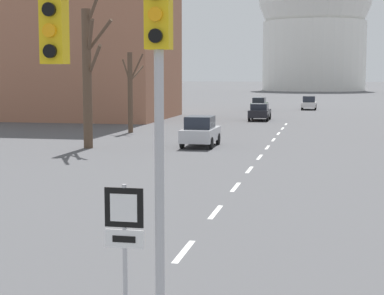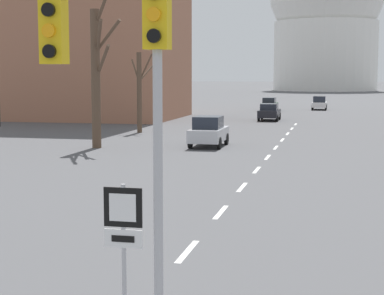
{
  "view_description": "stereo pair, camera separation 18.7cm",
  "coord_description": "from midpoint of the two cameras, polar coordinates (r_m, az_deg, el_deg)",
  "views": [
    {
      "loc": [
        3.21,
        -2.56,
        4.18
      ],
      "look_at": [
        1.1,
        7.61,
        3.01
      ],
      "focal_mm": 60.0,
      "sensor_mm": 36.0,
      "label": 1
    },
    {
      "loc": [
        3.39,
        -2.52,
        4.18
      ],
      "look_at": [
        1.1,
        7.61,
        3.01
      ],
      "focal_mm": 60.0,
      "sensor_mm": 36.0,
      "label": 2
    }
  ],
  "objects": [
    {
      "name": "lane_stripe_4",
      "position": [
        24.11,
        3.67,
        -3.52
      ],
      "size": [
        0.16,
        2.0,
        0.01
      ],
      "primitive_type": "cube",
      "color": "silver",
      "rests_on": "ground_plane"
    },
    {
      "name": "lane_stripe_7",
      "position": [
        37.39,
        6.57,
        0.01
      ],
      "size": [
        0.16,
        2.0,
        0.01
      ],
      "primitive_type": "cube",
      "color": "silver",
      "rests_on": "ground_plane"
    },
    {
      "name": "lane_stripe_11",
      "position": [
        55.27,
        8.26,
        2.07
      ],
      "size": [
        0.16,
        2.0,
        0.01
      ],
      "primitive_type": "cube",
      "color": "silver",
      "rests_on": "ground_plane"
    },
    {
      "name": "route_sign_post",
      "position": [
        9.81,
        -6.57,
        -7.96
      ],
      "size": [
        0.6,
        0.08,
        2.56
      ],
      "color": "#B2B2B7",
      "rests_on": "ground_plane"
    },
    {
      "name": "lane_stripe_10",
      "position": [
        50.79,
        7.95,
        1.69
      ],
      "size": [
        0.16,
        2.0,
        0.01
      ],
      "primitive_type": "cube",
      "color": "silver",
      "rests_on": "ground_plane"
    },
    {
      "name": "lane_stripe_3",
      "position": [
        19.74,
        1.83,
        -5.75
      ],
      "size": [
        0.16,
        2.0,
        0.01
      ],
      "primitive_type": "cube",
      "color": "silver",
      "rests_on": "ground_plane"
    },
    {
      "name": "bare_tree_left_near",
      "position": [
        36.94,
        -9.35,
        6.56
      ],
      "size": [
        2.12,
        2.1,
        9.06
      ],
      "color": "brown",
      "rests_on": "ground_plane"
    },
    {
      "name": "lane_stripe_8",
      "position": [
        41.85,
        7.13,
        0.69
      ],
      "size": [
        0.16,
        2.0,
        0.01
      ],
      "primitive_type": "cube",
      "color": "silver",
      "rests_on": "ground_plane"
    },
    {
      "name": "lane_stripe_2",
      "position": [
        15.46,
        -1.07,
        -9.21
      ],
      "size": [
        0.16,
        2.0,
        0.01
      ],
      "primitive_type": "cube",
      "color": "silver",
      "rests_on": "ground_plane"
    },
    {
      "name": "lane_stripe_6",
      "position": [
        32.95,
        5.87,
        -0.85
      ],
      "size": [
        0.16,
        2.0,
        0.01
      ],
      "primitive_type": "cube",
      "color": "silver",
      "rests_on": "ground_plane"
    },
    {
      "name": "capitol_dome",
      "position": [
        177.69,
        10.82,
        11.77
      ],
      "size": [
        30.43,
        30.43,
        42.99
      ],
      "color": "silver",
      "rests_on": "ground_plane"
    },
    {
      "name": "traffic_signal_centre_tall",
      "position": [
        9.39,
        -6.71,
        6.81
      ],
      "size": [
        1.94,
        0.34,
        5.6
      ],
      "color": "#B2B2B7",
      "rests_on": "ground_plane"
    },
    {
      "name": "bare_tree_left_far",
      "position": [
        46.76,
        -5.6,
        5.08
      ],
      "size": [
        1.66,
        1.56,
        5.8
      ],
      "color": "brown",
      "rests_on": "ground_plane"
    },
    {
      "name": "sedan_near_right",
      "position": [
        75.27,
        5.94,
        3.85
      ],
      "size": [
        1.71,
        4.57,
        1.57
      ],
      "color": "#2D4C33",
      "rests_on": "ground_plane"
    },
    {
      "name": "sedan_far_left",
      "position": [
        59.53,
        5.95,
        3.18
      ],
      "size": [
        1.84,
        4.18,
        1.56
      ],
      "color": "black",
      "rests_on": "ground_plane"
    },
    {
      "name": "sedan_near_left",
      "position": [
        37.47,
        0.61,
        1.43
      ],
      "size": [
        1.86,
        3.94,
        1.79
      ],
      "color": "#B7B7BC",
      "rests_on": "ground_plane"
    },
    {
      "name": "sedan_mid_centre",
      "position": [
        79.09,
        10.29,
        3.93
      ],
      "size": [
        1.77,
        4.38,
        1.63
      ],
      "color": "silver",
      "rests_on": "ground_plane"
    },
    {
      "name": "lane_stripe_5",
      "position": [
        28.51,
        4.94,
        -1.98
      ],
      "size": [
        0.16,
        2.0,
        0.01
      ],
      "primitive_type": "cube",
      "color": "silver",
      "rests_on": "ground_plane"
    },
    {
      "name": "lane_stripe_9",
      "position": [
        46.32,
        7.58,
        1.24
      ],
      "size": [
        0.16,
        2.0,
        0.01
      ],
      "primitive_type": "cube",
      "color": "silver",
      "rests_on": "ground_plane"
    }
  ]
}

